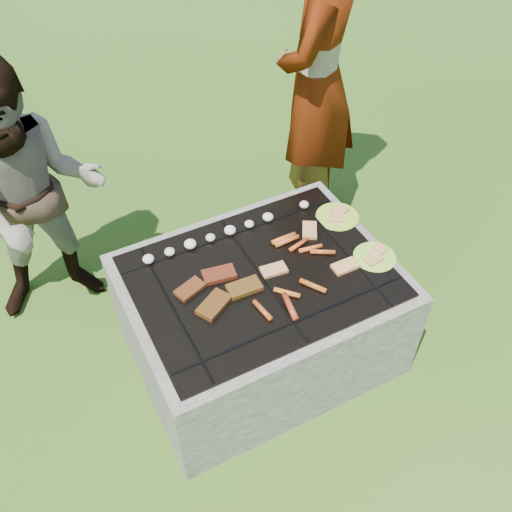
{
  "coord_description": "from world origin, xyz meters",
  "views": [
    {
      "loc": [
        -0.87,
        -1.63,
        2.64
      ],
      "look_at": [
        0.0,
        0.05,
        0.7
      ],
      "focal_mm": 40.0,
      "sensor_mm": 36.0,
      "label": 1
    }
  ],
  "objects_px": {
    "bystander": "(36,200)",
    "cook": "(317,83)",
    "plate_far": "(337,217)",
    "fire_pit": "(260,318)",
    "plate_near": "(375,257)"
  },
  "relations": [
    {
      "from": "bystander",
      "to": "cook",
      "type": "bearing_deg",
      "value": 6.72
    },
    {
      "from": "cook",
      "to": "bystander",
      "type": "bearing_deg",
      "value": -41.64
    },
    {
      "from": "plate_far",
      "to": "bystander",
      "type": "relative_size",
      "value": 0.17
    },
    {
      "from": "fire_pit",
      "to": "bystander",
      "type": "bearing_deg",
      "value": 133.67
    },
    {
      "from": "fire_pit",
      "to": "cook",
      "type": "xyz_separation_m",
      "value": [
        0.82,
        0.87,
        0.71
      ]
    },
    {
      "from": "plate_near",
      "to": "fire_pit",
      "type": "bearing_deg",
      "value": 164.94
    },
    {
      "from": "plate_near",
      "to": "cook",
      "type": "relative_size",
      "value": 0.12
    },
    {
      "from": "fire_pit",
      "to": "cook",
      "type": "bearing_deg",
      "value": 46.48
    },
    {
      "from": "fire_pit",
      "to": "plate_near",
      "type": "height_order",
      "value": "plate_near"
    },
    {
      "from": "cook",
      "to": "plate_near",
      "type": "bearing_deg",
      "value": 34.28
    },
    {
      "from": "fire_pit",
      "to": "bystander",
      "type": "height_order",
      "value": "bystander"
    },
    {
      "from": "fire_pit",
      "to": "plate_far",
      "type": "distance_m",
      "value": 0.68
    },
    {
      "from": "plate_far",
      "to": "cook",
      "type": "relative_size",
      "value": 0.13
    },
    {
      "from": "plate_near",
      "to": "cook",
      "type": "xyz_separation_m",
      "value": [
        0.26,
        1.02,
        0.38
      ]
    },
    {
      "from": "fire_pit",
      "to": "plate_far",
      "type": "relative_size",
      "value": 5.07
    }
  ]
}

